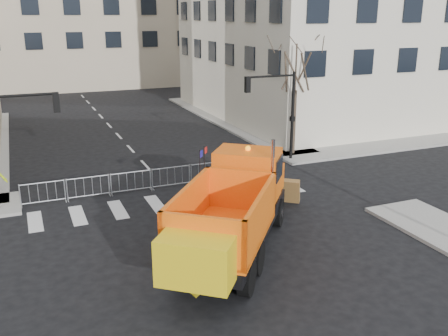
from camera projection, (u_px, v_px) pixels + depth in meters
name	position (u px, v px, depth m)	size (l,w,h in m)	color
ground	(222.00, 248.00, 19.17)	(120.00, 120.00, 0.00)	black
sidewalk_back	(161.00, 181.00, 26.64)	(64.00, 5.00, 0.15)	gray
traffic_light_right	(292.00, 117.00, 29.87)	(0.18, 0.18, 5.40)	black
crowd_barriers	(151.00, 179.00, 25.43)	(12.60, 0.60, 1.10)	#9EA0A5
street_tree	(295.00, 97.00, 30.69)	(3.00, 3.00, 7.50)	#382B21
plow_truck	(233.00, 209.00, 18.14)	(8.85, 10.15, 4.15)	black
cop_a	(274.00, 171.00, 25.40)	(0.72, 0.47, 1.97)	black
cop_b	(256.00, 172.00, 24.96)	(1.00, 0.78, 2.05)	black
cop_c	(246.00, 186.00, 22.95)	(1.20, 0.50, 2.05)	black
newspaper_box	(249.00, 157.00, 28.93)	(0.45, 0.40, 1.10)	red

